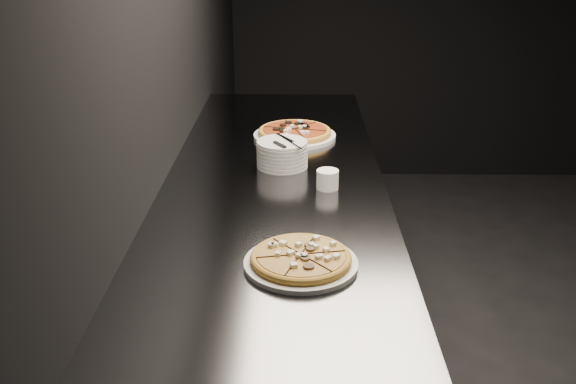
{
  "coord_description": "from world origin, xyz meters",
  "views": [
    {
      "loc": [
        -2.05,
        -2.0,
        1.71
      ],
      "look_at": [
        -2.08,
        -0.18,
        0.96
      ],
      "focal_mm": 40.0,
      "sensor_mm": 36.0,
      "label": 1
    }
  ],
  "objects_px": {
    "pizza_mushroom": "(301,260)",
    "plate_stack": "(282,154)",
    "ramekin": "(328,179)",
    "counter": "(275,299)",
    "cutlery": "(284,142)",
    "pizza_tomato": "(295,133)"
  },
  "relations": [
    {
      "from": "pizza_mushroom",
      "to": "plate_stack",
      "type": "distance_m",
      "value": 0.73
    },
    {
      "from": "plate_stack",
      "to": "ramekin",
      "type": "height_order",
      "value": "plate_stack"
    },
    {
      "from": "counter",
      "to": "cutlery",
      "type": "xyz_separation_m",
      "value": [
        0.03,
        0.14,
        0.56
      ]
    },
    {
      "from": "plate_stack",
      "to": "cutlery",
      "type": "relative_size",
      "value": 0.97
    },
    {
      "from": "counter",
      "to": "pizza_mushroom",
      "type": "distance_m",
      "value": 0.76
    },
    {
      "from": "ramekin",
      "to": "plate_stack",
      "type": "bearing_deg",
      "value": 126.09
    },
    {
      "from": "plate_stack",
      "to": "cutlery",
      "type": "height_order",
      "value": "cutlery"
    },
    {
      "from": "cutlery",
      "to": "ramekin",
      "type": "distance_m",
      "value": 0.25
    },
    {
      "from": "counter",
      "to": "ramekin",
      "type": "bearing_deg",
      "value": -18.36
    },
    {
      "from": "plate_stack",
      "to": "cutlery",
      "type": "xyz_separation_m",
      "value": [
        0.01,
        -0.01,
        0.05
      ]
    },
    {
      "from": "plate_stack",
      "to": "ramekin",
      "type": "relative_size",
      "value": 2.48
    },
    {
      "from": "counter",
      "to": "ramekin",
      "type": "distance_m",
      "value": 0.53
    },
    {
      "from": "pizza_tomato",
      "to": "cutlery",
      "type": "xyz_separation_m",
      "value": [
        -0.04,
        -0.35,
        0.08
      ]
    },
    {
      "from": "ramekin",
      "to": "counter",
      "type": "bearing_deg",
      "value": 161.64
    },
    {
      "from": "pizza_mushroom",
      "to": "cutlery",
      "type": "height_order",
      "value": "cutlery"
    },
    {
      "from": "pizza_mushroom",
      "to": "pizza_tomato",
      "type": "bearing_deg",
      "value": 91.14
    },
    {
      "from": "pizza_tomato",
      "to": "plate_stack",
      "type": "relative_size",
      "value": 1.98
    },
    {
      "from": "pizza_mushroom",
      "to": "ramekin",
      "type": "distance_m",
      "value": 0.53
    },
    {
      "from": "counter",
      "to": "cutlery",
      "type": "relative_size",
      "value": 13.21
    },
    {
      "from": "pizza_mushroom",
      "to": "cutlery",
      "type": "distance_m",
      "value": 0.72
    },
    {
      "from": "pizza_mushroom",
      "to": "counter",
      "type": "bearing_deg",
      "value": 98.66
    },
    {
      "from": "plate_stack",
      "to": "cutlery",
      "type": "distance_m",
      "value": 0.05
    }
  ]
}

